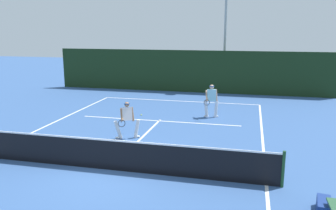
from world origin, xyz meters
TOP-DOWN VIEW (x-y plane):
  - ground_plane at (0.00, 0.00)m, footprint 80.00×80.00m
  - court_line_baseline_far at (0.00, 11.09)m, footprint 9.71×0.10m
  - court_line_sideline_right at (4.86, 0.00)m, footprint 0.10×22.18m
  - court_line_service at (0.00, 6.18)m, footprint 7.92×0.10m
  - court_line_centre at (0.00, 3.20)m, footprint 0.10×6.40m
  - tennis_net at (0.00, 0.00)m, footprint 10.65×0.09m
  - player_near at (-0.55, 3.22)m, footprint 1.03×1.00m
  - player_far at (2.38, 7.52)m, footprint 0.77×0.90m
  - tennis_ball at (-1.18, 7.00)m, footprint 0.07×0.07m
  - back_fence_windscreen at (0.00, 14.38)m, footprint 19.59×0.12m
  - light_pole at (2.32, 15.91)m, footprint 0.55×0.44m
  - equipment_bag at (6.16, -1.22)m, footprint 0.42×0.80m

SIDE VIEW (x-z plane):
  - ground_plane at x=0.00m, z-range 0.00..0.00m
  - court_line_baseline_far at x=0.00m, z-range 0.00..0.01m
  - court_line_sideline_right at x=4.86m, z-range 0.00..0.01m
  - court_line_service at x=0.00m, z-range 0.00..0.01m
  - court_line_centre at x=0.00m, z-range 0.00..0.01m
  - tennis_ball at x=-1.18m, z-range 0.00..0.07m
  - equipment_bag at x=6.16m, z-range 0.00..0.32m
  - tennis_net at x=0.00m, z-range -0.02..1.06m
  - player_near at x=-0.55m, z-range 0.07..1.59m
  - player_far at x=2.38m, z-range 0.09..1.77m
  - back_fence_windscreen at x=0.00m, z-range 0.00..2.96m
  - light_pole at x=2.32m, z-range 0.86..8.95m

